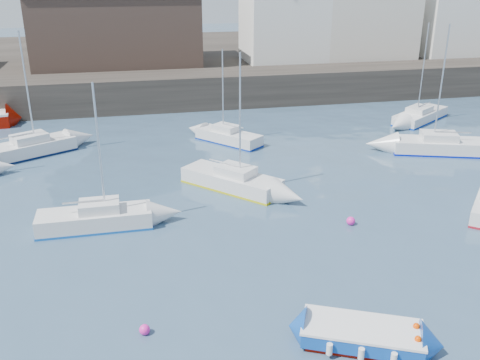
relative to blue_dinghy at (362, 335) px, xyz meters
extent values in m
plane|color=#2D4760|center=(-1.63, 0.20, -0.43)|extent=(220.00, 220.00, 0.00)
cube|color=#28231E|center=(-1.63, 35.20, 1.07)|extent=(90.00, 5.00, 3.00)
cube|color=#28231E|center=(-1.63, 53.20, 0.97)|extent=(90.00, 32.00, 2.80)
cube|color=beige|center=(18.37, 42.20, 6.87)|extent=(10.00, 8.00, 9.00)
cube|color=white|center=(29.37, 41.70, 6.12)|extent=(9.00, 7.00, 7.50)
cube|color=white|center=(9.37, 41.70, 5.62)|extent=(8.00, 7.00, 6.50)
cube|color=#3D2D26|center=(-7.63, 43.20, 5.87)|extent=(16.00, 10.00, 7.00)
cube|color=#7F0A00|center=(0.00, 0.00, -0.34)|extent=(3.98, 2.93, 0.18)
cube|color=#1049AA|center=(0.00, 0.00, 0.00)|extent=(4.36, 3.25, 0.50)
cube|color=white|center=(0.00, 0.00, 0.30)|extent=(4.45, 3.32, 0.09)
cube|color=white|center=(0.00, 0.00, 0.08)|extent=(3.42, 2.45, 0.46)
cube|color=tan|center=(0.00, 0.00, 0.20)|extent=(0.77, 1.21, 0.07)
cylinder|color=white|center=(-0.53, 1.30, -0.03)|extent=(0.21, 0.21, 0.40)
cylinder|color=white|center=(-1.34, -0.43, -0.03)|extent=(0.21, 0.21, 0.40)
cylinder|color=white|center=(0.41, 0.87, -0.03)|extent=(0.21, 0.21, 0.40)
cylinder|color=white|center=(-0.41, -0.87, -0.03)|extent=(0.21, 0.21, 0.40)
cylinder|color=white|center=(1.34, 0.43, -0.03)|extent=(0.21, 0.21, 0.40)
cylinder|color=white|center=(0.53, -1.30, -0.03)|extent=(0.21, 0.21, 0.40)
cube|color=silver|center=(-9.25, 11.12, 0.02)|extent=(5.56, 1.80, 0.91)
cube|color=#1359B4|center=(-9.25, 11.12, -0.37)|extent=(5.61, 1.82, 0.12)
cube|color=silver|center=(-8.98, 11.12, 0.73)|extent=(1.95, 1.34, 0.50)
cylinder|color=silver|center=(-8.70, 11.12, 3.67)|extent=(0.10, 0.10, 6.38)
cube|color=silver|center=(-1.59, 14.71, 0.02)|extent=(5.57, 5.82, 0.92)
cube|color=#C4BD0F|center=(-1.59, 14.71, -0.37)|extent=(5.63, 5.88, 0.12)
cube|color=silver|center=(-1.39, 14.48, 0.74)|extent=(2.53, 2.57, 0.51)
cylinder|color=silver|center=(-1.18, 14.26, 3.99)|extent=(0.10, 0.10, 7.02)
cube|color=silver|center=(14.10, 17.88, 0.04)|extent=(7.11, 4.22, 0.94)
cube|color=#0217AC|center=(14.10, 17.88, -0.37)|extent=(7.18, 4.26, 0.12)
cube|color=silver|center=(13.77, 17.99, 0.76)|extent=(2.77, 2.30, 0.52)
cylinder|color=silver|center=(13.45, 18.10, 4.40)|extent=(0.10, 0.10, 7.79)
cube|color=silver|center=(-0.07, 23.30, -0.01)|extent=(4.57, 5.01, 0.84)
cube|color=#0B2B95|center=(-0.07, 23.30, -0.38)|extent=(4.62, 5.06, 0.11)
cube|color=silver|center=(-0.24, 23.50, 0.64)|extent=(2.11, 2.18, 0.47)
cylinder|color=silver|center=(-0.40, 23.69, 3.37)|extent=(0.09, 0.09, 5.92)
cube|color=silver|center=(16.92, 25.84, -0.03)|extent=(6.31, 5.25, 0.81)
cube|color=#0130AC|center=(16.92, 25.84, -0.38)|extent=(6.37, 5.30, 0.11)
cube|color=silver|center=(16.66, 25.66, 0.60)|extent=(2.67, 2.50, 0.45)
cylinder|color=silver|center=(16.41, 25.48, 3.99)|extent=(0.09, 0.09, 7.23)
cube|color=silver|center=(-14.21, 23.32, 0.05)|extent=(6.60, 4.93, 0.96)
cube|color=#091843|center=(-14.21, 23.32, -0.37)|extent=(6.67, 4.98, 0.13)
cube|color=silver|center=(-13.93, 23.47, 0.80)|extent=(2.71, 2.44, 0.53)
cylinder|color=silver|center=(-13.65, 23.63, 4.22)|extent=(0.11, 0.11, 7.38)
sphere|color=#FA23A9|center=(-7.27, 2.20, -0.43)|extent=(0.39, 0.39, 0.39)
sphere|color=#FA23A9|center=(3.35, 8.75, -0.43)|extent=(0.44, 0.44, 0.44)
sphere|color=#FA23A9|center=(-2.83, 15.11, -0.43)|extent=(0.42, 0.42, 0.42)
camera|label=1|loc=(-7.26, -13.77, 11.74)|focal=40.00mm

